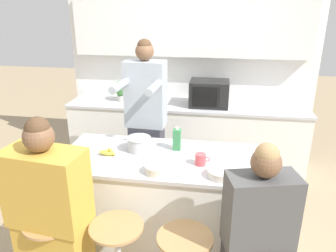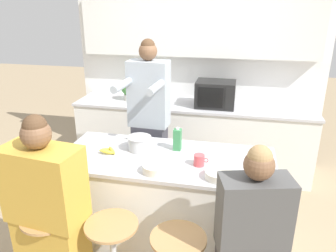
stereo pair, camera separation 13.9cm
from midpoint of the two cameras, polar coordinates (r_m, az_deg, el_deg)
name	(u,v)px [view 2 (the right image)]	position (r m, az deg, el deg)	size (l,w,h in m)	color
ground_plane	(166,242)	(3.24, 0.98, -19.60)	(16.00, 16.00, 0.00)	tan
wall_back	(198,48)	(4.32, 6.11, 13.28)	(3.22, 0.22, 2.70)	white
back_counter	(192,137)	(4.30, 5.07, -1.85)	(2.99, 0.65, 0.89)	white
kitchen_island	(166,201)	(2.97, 1.03, -13.03)	(1.80, 0.79, 0.88)	black
bar_stool_leftmost	(52,250)	(2.73, -18.06, -19.88)	(0.38, 0.38, 0.66)	tan
person_cooking	(149,128)	(3.35, -2.08, -0.45)	(0.42, 0.60, 1.78)	#383842
person_wrapped_blanket	(49,216)	(2.54, -18.57, -14.67)	(0.57, 0.35, 1.43)	gold
cooking_pot	(139,143)	(2.87, -3.62, -3.02)	(0.30, 0.21, 0.12)	#B7BABC
fruit_bowl	(219,175)	(2.47, 10.45, -8.38)	(0.20, 0.20, 0.06)	silver
mixing_bowl_steel	(155,168)	(2.51, -0.63, -7.42)	(0.20, 0.20, 0.06)	silver
coffee_cup_near	(199,160)	(2.62, 6.98, -5.93)	(0.12, 0.09, 0.09)	#DB4C51
banana_bunch	(108,151)	(2.84, -9.02, -4.28)	(0.17, 0.12, 0.05)	yellow
juice_carton	(177,139)	(2.85, 3.04, -2.36)	(0.07, 0.07, 0.21)	#38844C
microwave	(215,94)	(4.05, 9.22, 5.51)	(0.47, 0.36, 0.31)	black
potted_plant	(129,89)	(4.29, -5.84, 6.41)	(0.21, 0.21, 0.27)	beige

